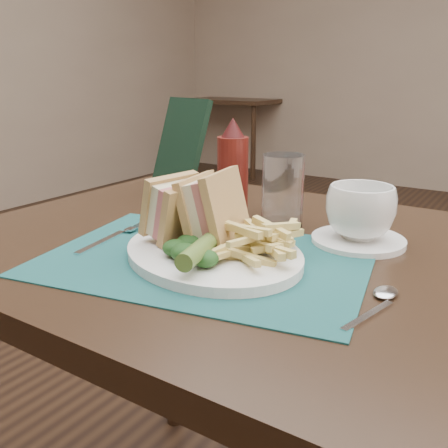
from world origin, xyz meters
name	(u,v)px	position (x,y,z in m)	size (l,w,h in m)	color
floor	(319,434)	(0.00, 0.00, 0.00)	(7.00, 7.00, 0.00)	black
table_main	(227,423)	(0.00, -0.50, 0.38)	(0.90, 0.75, 0.75)	black
table_bg_left	(236,135)	(-2.36, 3.34, 0.38)	(0.90, 0.75, 0.75)	black
placemat	(205,259)	(0.03, -0.61, 0.75)	(0.47, 0.34, 0.00)	#174948
plate	(213,253)	(0.04, -0.60, 0.76)	(0.30, 0.24, 0.01)	white
sandwich_half_a	(169,206)	(-0.05, -0.59, 0.82)	(0.06, 0.10, 0.09)	tan
sandwich_half_b	(201,205)	(0.00, -0.58, 0.82)	(0.06, 0.11, 0.10)	tan
kale_garnish	(196,250)	(0.04, -0.65, 0.78)	(0.11, 0.08, 0.03)	#143413
pickle_spear	(200,249)	(0.06, -0.66, 0.79)	(0.02, 0.02, 0.12)	#496827
fries_pile	(260,237)	(0.11, -0.58, 0.79)	(0.18, 0.20, 0.05)	#D4BE6A
fork	(114,235)	(-0.15, -0.61, 0.76)	(0.03, 0.17, 0.01)	silver
spoon	(375,305)	(0.29, -0.63, 0.76)	(0.03, 0.15, 0.01)	silver
saucer	(358,241)	(0.20, -0.41, 0.76)	(0.15, 0.15, 0.01)	white
coffee_cup	(360,212)	(0.20, -0.41, 0.80)	(0.11, 0.11, 0.09)	white
drinking_glass	(283,191)	(0.05, -0.40, 0.81)	(0.07, 0.07, 0.13)	white
ketchup_bottle	(233,167)	(-0.07, -0.38, 0.84)	(0.06, 0.06, 0.19)	#53130E
check_presenter	(180,148)	(-0.25, -0.31, 0.86)	(0.13, 0.01, 0.22)	black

